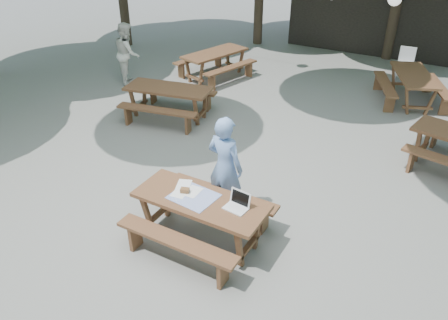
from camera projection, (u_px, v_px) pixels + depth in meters
ground at (228, 180)px, 8.17m from camera, size 80.00×80.00×0.00m
pavilion at (388, 5)px, 15.09m from camera, size 6.00×3.00×2.80m
main_picnic_table at (201, 218)px, 6.55m from camera, size 2.00×1.58×0.75m
picnic_table_nw at (169, 102)px, 10.36m from camera, size 2.17×1.92×0.75m
picnic_table_far_w at (215, 64)px, 12.73m from camera, size 2.03×2.26×0.75m
picnic_table_far_e at (411, 87)px, 11.15m from camera, size 2.18×2.36×0.75m
woman at (225, 167)px, 6.92m from camera, size 0.67×0.48×1.73m
second_person at (128, 53)px, 12.16m from camera, size 1.02×1.03×1.68m
plastic_chair at (404, 70)px, 12.67m from camera, size 0.48×0.48×0.90m
laptop at (238, 204)px, 6.17m from camera, size 0.36×0.29×0.24m
tabletop_clutter at (191, 195)px, 6.44m from camera, size 0.79×0.65×0.08m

